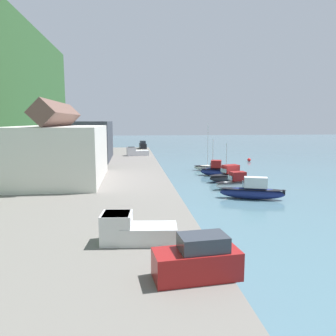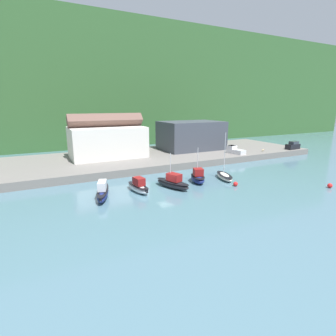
{
  "view_description": "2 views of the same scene",
  "coord_description": "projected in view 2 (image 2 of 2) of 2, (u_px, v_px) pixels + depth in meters",
  "views": [
    {
      "loc": [
        -46.21,
        14.84,
        9.11
      ],
      "look_at": [
        3.18,
        9.37,
        1.92
      ],
      "focal_mm": 35.0,
      "sensor_mm": 36.0,
      "label": 1
    },
    {
      "loc": [
        -17.94,
        -36.16,
        13.41
      ],
      "look_at": [
        3.71,
        6.7,
        1.73
      ],
      "focal_mm": 28.0,
      "sensor_mm": 36.0,
      "label": 2
    }
  ],
  "objects": [
    {
      "name": "moored_boat_1",
      "position": [
        138.0,
        187.0,
        41.14
      ],
      "size": [
        2.61,
        5.9,
        2.37
      ],
      "rotation": [
        0.0,
        0.0,
        0.14
      ],
      "color": "white",
      "rests_on": "ground_plane"
    },
    {
      "name": "pickup_truck_1",
      "position": [
        235.0,
        150.0,
        65.42
      ],
      "size": [
        2.55,
        4.94,
        1.9
      ],
      "rotation": [
        0.0,
        0.0,
        0.13
      ],
      "color": "silver",
      "rests_on": "quay_promenade"
    },
    {
      "name": "moored_boat_3",
      "position": [
        198.0,
        177.0,
        46.04
      ],
      "size": [
        3.6,
        5.23,
        6.16
      ],
      "rotation": [
        0.0,
        0.0,
        -0.33
      ],
      "color": "navy",
      "rests_on": "ground_plane"
    },
    {
      "name": "harbor_clubhouse",
      "position": [
        107.0,
        141.0,
        60.49
      ],
      "size": [
        16.81,
        10.62,
        10.0
      ],
      "color": "silver",
      "rests_on": "quay_promenade"
    },
    {
      "name": "moored_boat_0",
      "position": [
        103.0,
        191.0,
        38.5
      ],
      "size": [
        3.88,
        7.71,
        2.62
      ],
      "rotation": [
        0.0,
        0.0,
        -0.32
      ],
      "color": "navy",
      "rests_on": "ground_plane"
    },
    {
      "name": "hillside_backdrop",
      "position": [
        77.0,
        88.0,
        111.55
      ],
      "size": [
        240.0,
        77.29,
        40.23
      ],
      "color": "#335B2D",
      "rests_on": "ground_plane"
    },
    {
      "name": "parked_car_0",
      "position": [
        293.0,
        146.0,
        71.62
      ],
      "size": [
        4.3,
        2.04,
        2.16
      ],
      "rotation": [
        0.0,
        0.0,
        1.63
      ],
      "color": "black",
      "rests_on": "quay_promenade"
    },
    {
      "name": "moored_boat_4",
      "position": [
        224.0,
        176.0,
        48.15
      ],
      "size": [
        3.72,
        6.27,
        8.57
      ],
      "rotation": [
        0.0,
        0.0,
        -0.31
      ],
      "color": "white",
      "rests_on": "ground_plane"
    },
    {
      "name": "mooring_buoy_0",
      "position": [
        235.0,
        184.0,
        44.09
      ],
      "size": [
        0.76,
        0.76,
        0.76
      ],
      "color": "red",
      "rests_on": "ground_plane"
    },
    {
      "name": "dog_on_quay",
      "position": [
        263.0,
        150.0,
        67.84
      ],
      "size": [
        0.88,
        0.5,
        0.68
      ],
      "rotation": [
        0.0,
        0.0,
        4.45
      ],
      "color": "tan",
      "rests_on": "quay_promenade"
    },
    {
      "name": "yacht_club_building",
      "position": [
        191.0,
        135.0,
        71.12
      ],
      "size": [
        16.18,
        11.13,
        7.51
      ],
      "color": "#3D424C",
      "rests_on": "quay_promenade"
    },
    {
      "name": "moored_boat_2",
      "position": [
        173.0,
        183.0,
        42.99
      ],
      "size": [
        4.2,
        7.12,
        5.79
      ],
      "rotation": [
        0.0,
        0.0,
        0.34
      ],
      "color": "black",
      "rests_on": "ground_plane"
    },
    {
      "name": "mooring_buoy_1",
      "position": [
        330.0,
        186.0,
        43.15
      ],
      "size": [
        0.78,
        0.78,
        0.78
      ],
      "color": "red",
      "rests_on": "ground_plane"
    },
    {
      "name": "ground_plane",
      "position": [
        166.0,
        190.0,
        42.39
      ],
      "size": [
        320.0,
        320.0,
        0.0
      ],
      "primitive_type": "plane",
      "color": "slate"
    },
    {
      "name": "quay_promenade",
      "position": [
        124.0,
        160.0,
        61.44
      ],
      "size": [
        97.54,
        24.28,
        1.48
      ],
      "color": "slate",
      "rests_on": "ground_plane"
    }
  ]
}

